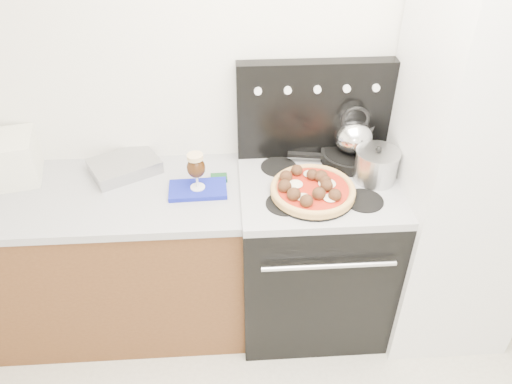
{
  "coord_description": "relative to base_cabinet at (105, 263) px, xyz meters",
  "views": [
    {
      "loc": [
        -0.35,
        -0.74,
        2.32
      ],
      "look_at": [
        -0.23,
        1.05,
        0.98
      ],
      "focal_mm": 35.0,
      "sensor_mm": 36.0,
      "label": 1
    }
  ],
  "objects": [
    {
      "name": "tea_kettle",
      "position": [
        1.29,
        0.16,
        0.65
      ],
      "size": [
        0.22,
        0.22,
        0.21
      ],
      "primitive_type": null,
      "rotation": [
        0.0,
        0.0,
        0.2
      ],
      "color": "silver",
      "rests_on": "skillet"
    },
    {
      "name": "room_shell",
      "position": [
        1.02,
        -0.91,
        0.82
      ],
      "size": [
        3.52,
        3.01,
        2.52
      ],
      "color": "beige",
      "rests_on": "ground"
    },
    {
      "name": "beer_glass",
      "position": [
        0.53,
        -0.03,
        0.59
      ],
      "size": [
        0.1,
        0.1,
        0.19
      ],
      "primitive_type": null,
      "rotation": [
        0.0,
        0.0,
        -0.2
      ],
      "color": "black",
      "rests_on": "oven_mitt"
    },
    {
      "name": "oven_mitt",
      "position": [
        0.53,
        -0.03,
        0.48
      ],
      "size": [
        0.28,
        0.17,
        0.02
      ],
      "primitive_type": "cube",
      "rotation": [
        0.0,
        0.0,
        0.03
      ],
      "color": "#141DA0",
      "rests_on": "countertop"
    },
    {
      "name": "pizza",
      "position": [
        1.06,
        -0.12,
        0.53
      ],
      "size": [
        0.42,
        0.42,
        0.06
      ],
      "primitive_type": null,
      "rotation": [
        0.0,
        0.0,
        0.09
      ],
      "color": "#E3B073",
      "rests_on": "pizza_pan"
    },
    {
      "name": "fridge",
      "position": [
        1.8,
        -0.05,
        0.52
      ],
      "size": [
        0.64,
        0.68,
        1.9
      ],
      "primitive_type": "cube",
      "color": "silver",
      "rests_on": "ground"
    },
    {
      "name": "stove_body",
      "position": [
        1.1,
        -0.02,
        0.01
      ],
      "size": [
        0.76,
        0.65,
        0.88
      ],
      "primitive_type": "cube",
      "color": "black",
      "rests_on": "ground"
    },
    {
      "name": "pizza_pan",
      "position": [
        1.06,
        -0.12,
        0.5
      ],
      "size": [
        0.46,
        0.46,
        0.01
      ],
      "primitive_type": "cylinder",
      "rotation": [
        0.0,
        0.0,
        0.2
      ],
      "color": "black",
      "rests_on": "cooktop"
    },
    {
      "name": "countertop",
      "position": [
        0.0,
        0.0,
        0.45
      ],
      "size": [
        1.48,
        0.63,
        0.04
      ],
      "primitive_type": "cube",
      "color": "#A5A6AC",
      "rests_on": "base_cabinet"
    },
    {
      "name": "foil_sheet",
      "position": [
        0.16,
        0.17,
        0.5
      ],
      "size": [
        0.39,
        0.36,
        0.06
      ],
      "primitive_type": "cube",
      "rotation": [
        0.0,
        0.0,
        0.5
      ],
      "color": "silver",
      "rests_on": "countertop"
    },
    {
      "name": "backguard",
      "position": [
        1.1,
        0.25,
        0.74
      ],
      "size": [
        0.76,
        0.08,
        0.5
      ],
      "primitive_type": "cube",
      "color": "black",
      "rests_on": "cooktop"
    },
    {
      "name": "skillet",
      "position": [
        1.29,
        0.16,
        0.52
      ],
      "size": [
        0.35,
        0.35,
        0.05
      ],
      "primitive_type": "cylinder",
      "rotation": [
        0.0,
        0.0,
        -0.16
      ],
      "color": "black",
      "rests_on": "cooktop"
    },
    {
      "name": "stock_pot",
      "position": [
        1.38,
        -0.01,
        0.56
      ],
      "size": [
        0.24,
        0.24,
        0.15
      ],
      "primitive_type": "cylinder",
      "rotation": [
        0.0,
        0.0,
        -0.24
      ],
      "color": "#B5B5B5",
      "rests_on": "cooktop"
    },
    {
      "name": "base_cabinet",
      "position": [
        0.0,
        0.0,
        0.0
      ],
      "size": [
        1.45,
        0.6,
        0.86
      ],
      "primitive_type": "cube",
      "color": "#5A3419",
      "rests_on": "ground"
    },
    {
      "name": "cooktop",
      "position": [
        1.1,
        -0.02,
        0.47
      ],
      "size": [
        0.76,
        0.65,
        0.04
      ],
      "primitive_type": "cube",
      "color": "#ADADB2",
      "rests_on": "stove_body"
    }
  ]
}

